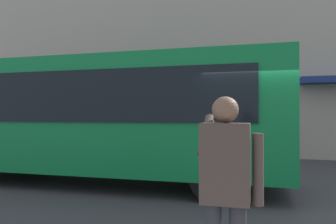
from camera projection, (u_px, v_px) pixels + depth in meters
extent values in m
plane|color=#38383A|center=(269.00, 196.00, 6.91)|extent=(60.00, 60.00, 0.00)
cube|color=#A89E8E|center=(264.00, 10.00, 13.52)|extent=(28.00, 0.80, 12.00)
cube|color=#0F7238|center=(100.00, 115.00, 8.21)|extent=(9.00, 2.50, 2.60)
cube|color=black|center=(73.00, 96.00, 7.00)|extent=(7.60, 0.06, 1.10)
cylinder|color=black|center=(28.00, 154.00, 10.05)|extent=(1.00, 0.28, 1.00)
cylinder|color=black|center=(226.00, 162.00, 8.45)|extent=(1.00, 0.28, 1.00)
cylinder|color=black|center=(216.00, 177.00, 6.33)|extent=(1.00, 0.28, 1.00)
cube|color=#473833|center=(225.00, 163.00, 2.72)|extent=(0.40, 0.24, 0.66)
sphere|color=brown|center=(225.00, 110.00, 2.72)|extent=(0.22, 0.22, 0.22)
cylinder|color=#473833|center=(258.00, 169.00, 2.65)|extent=(0.09, 0.09, 0.58)
cylinder|color=#473833|center=(207.00, 135.00, 2.92)|extent=(0.09, 0.48, 0.37)
cube|color=black|center=(217.00, 112.00, 3.04)|extent=(0.07, 0.01, 0.14)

